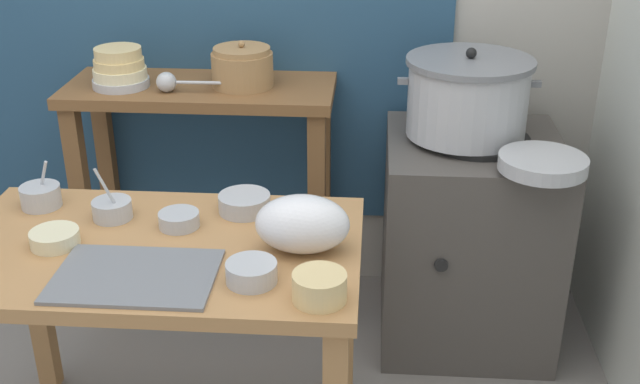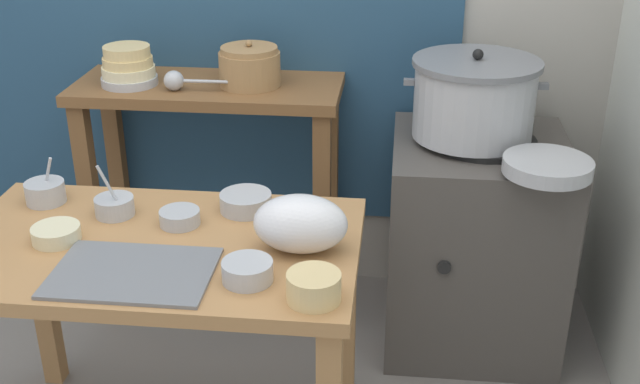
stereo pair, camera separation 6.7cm
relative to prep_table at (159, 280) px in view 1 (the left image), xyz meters
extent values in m
cube|color=#B27F4C|center=(0.00, 0.00, 0.09)|extent=(1.10, 0.66, 0.04)
cube|color=#B27F4C|center=(-0.50, 0.28, -0.27)|extent=(0.06, 0.06, 0.68)
cube|color=#B27F4C|center=(0.50, 0.28, -0.27)|extent=(0.06, 0.06, 0.68)
cube|color=brown|center=(-0.05, 0.85, 0.27)|extent=(0.96, 0.40, 0.04)
cube|color=brown|center=(-0.48, 0.70, -0.18)|extent=(0.06, 0.06, 0.86)
cube|color=brown|center=(0.38, 0.70, -0.18)|extent=(0.06, 0.06, 0.86)
cube|color=brown|center=(-0.48, 1.00, -0.18)|extent=(0.06, 0.06, 0.86)
cube|color=brown|center=(0.38, 1.00, -0.18)|extent=(0.06, 0.06, 0.86)
cube|color=#4C4742|center=(0.93, 0.72, -0.23)|extent=(0.60, 0.60, 0.76)
cylinder|color=black|center=(0.93, 0.72, 0.16)|extent=(0.36, 0.36, 0.02)
cylinder|color=black|center=(0.81, 0.41, -0.16)|extent=(0.04, 0.02, 0.04)
cylinder|color=#B7BABF|center=(0.89, 0.74, 0.29)|extent=(0.40, 0.40, 0.25)
cylinder|color=slate|center=(0.89, 0.74, 0.43)|extent=(0.42, 0.42, 0.02)
sphere|color=black|center=(0.89, 0.74, 0.45)|extent=(0.04, 0.04, 0.04)
cube|color=slate|center=(0.67, 0.74, 0.35)|extent=(0.04, 0.02, 0.02)
cube|color=slate|center=(1.10, 0.74, 0.35)|extent=(0.04, 0.02, 0.02)
cylinder|color=#A37A4C|center=(0.11, 0.85, 0.35)|extent=(0.22, 0.22, 0.12)
cylinder|color=#A37A4C|center=(0.11, 0.85, 0.42)|extent=(0.20, 0.20, 0.02)
sphere|color=#A37A4C|center=(0.11, 0.85, 0.44)|extent=(0.02, 0.02, 0.02)
cylinder|color=#B7BABF|center=(-0.32, 0.81, 0.31)|extent=(0.20, 0.20, 0.03)
cylinder|color=beige|center=(-0.32, 0.81, 0.34)|extent=(0.19, 0.19, 0.04)
cylinder|color=#E5C684|center=(-0.32, 0.81, 0.37)|extent=(0.18, 0.18, 0.03)
cylinder|color=#E5C684|center=(-0.32, 0.81, 0.41)|extent=(0.16, 0.16, 0.04)
sphere|color=#B7BABF|center=(-0.15, 0.76, 0.33)|extent=(0.07, 0.07, 0.07)
cylinder|color=#B7BABF|center=(-0.01, 0.76, 0.33)|extent=(0.19, 0.02, 0.01)
cube|color=slate|center=(-0.01, -0.17, 0.12)|extent=(0.40, 0.28, 0.01)
ellipsoid|color=white|center=(0.40, 0.00, 0.19)|extent=(0.25, 0.17, 0.15)
cylinder|color=#B7BABF|center=(1.09, 0.44, 0.19)|extent=(0.27, 0.27, 0.05)
cylinder|color=#B7BABF|center=(-0.39, 0.21, 0.14)|extent=(0.12, 0.12, 0.06)
cylinder|color=maroon|center=(-0.39, 0.21, 0.17)|extent=(0.10, 0.10, 0.01)
cylinder|color=#B7BABF|center=(-0.39, 0.22, 0.18)|extent=(0.06, 0.03, 0.14)
cylinder|color=#B7BABF|center=(-0.16, 0.15, 0.14)|extent=(0.11, 0.11, 0.05)
cylinder|color=beige|center=(-0.16, 0.15, 0.16)|extent=(0.10, 0.10, 0.01)
cylinder|color=#B7BABF|center=(-0.16, 0.13, 0.19)|extent=(0.07, 0.02, 0.16)
cylinder|color=beige|center=(-0.27, -0.02, 0.13)|extent=(0.13, 0.13, 0.04)
cylinder|color=beige|center=(-0.27, -0.02, 0.15)|extent=(0.11, 0.11, 0.01)
cylinder|color=#B7BABF|center=(0.04, 0.11, 0.13)|extent=(0.11, 0.11, 0.04)
cylinder|color=#BFB28C|center=(0.04, 0.11, 0.15)|extent=(0.10, 0.10, 0.01)
cylinder|color=#B7BABF|center=(0.29, -0.17, 0.14)|extent=(0.13, 0.13, 0.05)
cylinder|color=beige|center=(0.29, -0.17, 0.16)|extent=(0.11, 0.11, 0.01)
cylinder|color=#B7BABF|center=(0.21, 0.22, 0.14)|extent=(0.15, 0.15, 0.05)
cylinder|color=maroon|center=(0.21, 0.22, 0.16)|extent=(0.13, 0.13, 0.01)
cylinder|color=#E5C684|center=(0.46, -0.24, 0.15)|extent=(0.13, 0.13, 0.07)
cylinder|color=beige|center=(0.46, -0.24, 0.17)|extent=(0.11, 0.11, 0.01)
camera|label=1|loc=(0.57, -1.79, 1.12)|focal=43.84mm
camera|label=2|loc=(0.64, -1.79, 1.12)|focal=43.84mm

